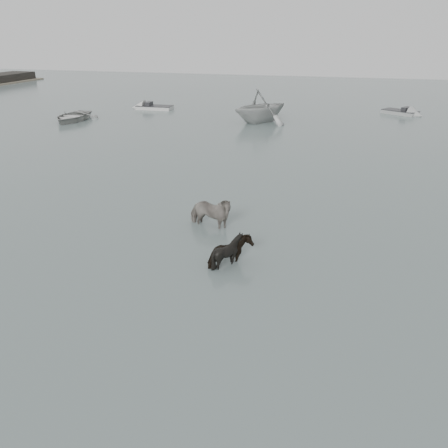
{
  "coord_description": "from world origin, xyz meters",
  "views": [
    {
      "loc": [
        3.23,
        -14.19,
        7.52
      ],
      "look_at": [
        -0.64,
        0.0,
        1.0
      ],
      "focal_mm": 35.0,
      "sensor_mm": 36.0,
      "label": 1
    }
  ],
  "objects": [
    {
      "name": "ground",
      "position": [
        0.0,
        0.0,
        0.0
      ],
      "size": [
        140.0,
        140.0,
        0.0
      ],
      "primitive_type": "plane",
      "color": "#53625F",
      "rests_on": "ground"
    },
    {
      "name": "pony_pinto",
      "position": [
        -1.7,
        1.67,
        0.88
      ],
      "size": [
        2.24,
        1.34,
        1.77
      ],
      "primitive_type": "imported",
      "rotation": [
        0.0,
        0.0,
        1.37
      ],
      "color": "black",
      "rests_on": "ground"
    },
    {
      "name": "pony_dark",
      "position": [
        -0.07,
        -1.17,
        0.68
      ],
      "size": [
        1.49,
        1.62,
        1.36
      ],
      "primitive_type": "imported",
      "rotation": [
        0.0,
        0.0,
        1.29
      ],
      "color": "black",
      "rests_on": "ground"
    },
    {
      "name": "pony_black",
      "position": [
        -0.17,
        -1.16,
        0.65
      ],
      "size": [
        1.37,
        1.27,
        1.29
      ],
      "primitive_type": "imported",
      "rotation": [
        0.0,
        0.0,
        1.79
      ],
      "color": "black",
      "rests_on": "ground"
    },
    {
      "name": "rowboat_lead",
      "position": [
        -20.74,
        21.03,
        0.51
      ],
      "size": [
        3.91,
        5.21,
        1.03
      ],
      "primitive_type": "imported",
      "rotation": [
        0.0,
        0.0,
        0.08
      ],
      "color": "#A7A7A2",
      "rests_on": "ground"
    },
    {
      "name": "rowboat_trail",
      "position": [
        -4.05,
        24.92,
        1.5
      ],
      "size": [
        7.39,
        7.52,
        3.0
      ],
      "primitive_type": "imported",
      "rotation": [
        0.0,
        0.0,
        2.48
      ],
      "color": "#AFB1AF",
      "rests_on": "ground"
    },
    {
      "name": "skiff_outer",
      "position": [
        -16.06,
        28.92,
        0.38
      ],
      "size": [
        5.17,
        1.8,
        0.75
      ],
      "primitive_type": null,
      "rotation": [
        0.0,
        0.0,
        3.18
      ],
      "color": "silver",
      "rests_on": "ground"
    },
    {
      "name": "skiff_mid",
      "position": [
        8.48,
        32.62,
        0.38
      ],
      "size": [
        4.67,
        3.81,
        0.75
      ],
      "primitive_type": null,
      "rotation": [
        0.0,
        0.0,
        -0.57
      ],
      "color": "gray",
      "rests_on": "ground"
    }
  ]
}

